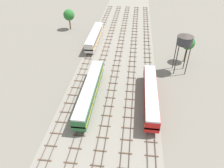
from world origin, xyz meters
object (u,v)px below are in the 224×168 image
object	(u,v)px
diesel_railcar_far_left_mid	(94,36)
water_tower	(185,40)
diesel_railcar_centre_right_near	(150,94)
passenger_coach_left_nearest	(90,90)

from	to	relation	value
diesel_railcar_far_left_mid	water_tower	xyz separation A→B (m)	(26.86, -15.50, 6.75)
diesel_railcar_centre_right_near	water_tower	bearing A→B (deg)	60.09
passenger_coach_left_nearest	water_tower	size ratio (longest dim) A/B	2.02
passenger_coach_left_nearest	water_tower	bearing A→B (deg)	34.04
diesel_railcar_centre_right_near	diesel_railcar_far_left_mid	world-z (taller)	same
passenger_coach_left_nearest	diesel_railcar_far_left_mid	world-z (taller)	same
water_tower	passenger_coach_left_nearest	bearing A→B (deg)	-145.96
passenger_coach_left_nearest	diesel_railcar_far_left_mid	size ratio (longest dim) A/B	1.07
diesel_railcar_far_left_mid	water_tower	size ratio (longest dim) A/B	1.88
passenger_coach_left_nearest	diesel_railcar_centre_right_near	xyz separation A→B (m)	(13.74, 0.21, -0.02)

